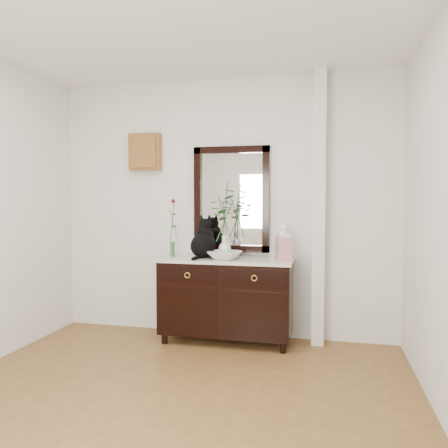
% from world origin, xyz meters
% --- Properties ---
extents(ground_plane, '(3.60, 4.00, 0.02)m').
position_xyz_m(ground_plane, '(0.00, 0.00, -0.01)').
color(ground_plane, brown).
rests_on(ground_plane, ground).
extents(wall_back, '(3.60, 0.04, 2.70)m').
position_xyz_m(wall_back, '(0.00, 1.98, 1.35)').
color(wall_back, white).
rests_on(wall_back, ground).
extents(pilaster, '(0.12, 0.20, 2.70)m').
position_xyz_m(pilaster, '(1.00, 1.90, 1.35)').
color(pilaster, white).
rests_on(pilaster, ground).
extents(sideboard, '(1.33, 0.52, 0.82)m').
position_xyz_m(sideboard, '(0.10, 1.73, 0.47)').
color(sideboard, black).
rests_on(sideboard, ground).
extents(wall_mirror, '(0.80, 0.06, 1.10)m').
position_xyz_m(wall_mirror, '(0.10, 1.97, 1.44)').
color(wall_mirror, black).
rests_on(wall_mirror, wall_back).
extents(key_cabinet, '(0.35, 0.10, 0.40)m').
position_xyz_m(key_cabinet, '(-0.85, 1.94, 1.95)').
color(key_cabinet, brown).
rests_on(key_cabinet, wall_back).
extents(cat, '(0.29, 0.36, 0.40)m').
position_xyz_m(cat, '(-0.15, 1.75, 1.05)').
color(cat, black).
rests_on(cat, sideboard).
extents(lotus_bowl, '(0.38, 0.38, 0.08)m').
position_xyz_m(lotus_bowl, '(0.10, 1.67, 0.89)').
color(lotus_bowl, white).
rests_on(lotus_bowl, sideboard).
extents(vase_branches, '(0.38, 0.38, 0.75)m').
position_xyz_m(vase_branches, '(0.10, 1.67, 1.25)').
color(vase_branches, silver).
rests_on(vase_branches, lotus_bowl).
extents(bud_vase_rose, '(0.07, 0.07, 0.60)m').
position_xyz_m(bud_vase_rose, '(-0.47, 1.73, 1.15)').
color(bud_vase_rose, '#326B3D').
rests_on(bud_vase_rose, sideboard).
extents(ginger_jar, '(0.18, 0.18, 0.36)m').
position_xyz_m(ginger_jar, '(0.67, 1.74, 1.03)').
color(ginger_jar, white).
rests_on(ginger_jar, sideboard).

